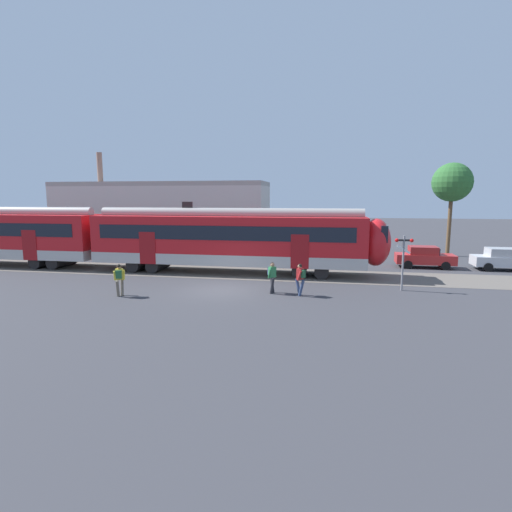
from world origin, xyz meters
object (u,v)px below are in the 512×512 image
at_px(pedestrian_yellow, 119,277).
at_px(pedestrian_red, 300,277).
at_px(commuter_train, 109,237).
at_px(pedestrian_green, 272,275).
at_px(parked_car_silver, 504,259).
at_px(parked_car_red, 424,257).
at_px(crossing_signal, 403,254).

relative_size(pedestrian_yellow, pedestrian_red, 1.00).
relative_size(commuter_train, pedestrian_yellow, 22.83).
xyz_separation_m(commuter_train, pedestrian_red, (13.78, -5.46, -1.26)).
distance_m(commuter_train, pedestrian_green, 13.39).
bearing_deg(pedestrian_yellow, pedestrian_red, 10.89).
relative_size(pedestrian_green, parked_car_silver, 0.41).
height_order(pedestrian_green, parked_car_red, pedestrian_green).
distance_m(commuter_train, pedestrian_yellow, 8.70).
bearing_deg(parked_car_silver, pedestrian_yellow, -152.90).
distance_m(pedestrian_yellow, parked_car_silver, 25.23).
bearing_deg(crossing_signal, parked_car_silver, 43.54).
distance_m(pedestrian_yellow, crossing_signal, 14.99).
bearing_deg(pedestrian_red, crossing_signal, 21.66).
distance_m(pedestrian_green, parked_car_silver, 17.64).
relative_size(commuter_train, pedestrian_red, 22.83).
relative_size(pedestrian_yellow, parked_car_red, 0.41).
xyz_separation_m(pedestrian_red, parked_car_red, (8.22, 9.87, -0.21)).
bearing_deg(pedestrian_red, parked_car_red, 50.23).
xyz_separation_m(pedestrian_yellow, pedestrian_red, (9.08, 1.75, 0.00)).
height_order(commuter_train, pedestrian_red, commuter_train).
distance_m(pedestrian_green, crossing_signal, 7.18).
height_order(pedestrian_yellow, parked_car_silver, pedestrian_yellow).
bearing_deg(pedestrian_green, pedestrian_yellow, -165.08).
xyz_separation_m(commuter_train, pedestrian_green, (12.28, -5.19, -1.26)).
distance_m(pedestrian_yellow, pedestrian_green, 7.85).
xyz_separation_m(pedestrian_yellow, parked_car_red, (17.30, 11.62, -0.21)).
bearing_deg(pedestrian_yellow, pedestrian_green, 14.92).
relative_size(commuter_train, parked_car_red, 9.38).
xyz_separation_m(commuter_train, parked_car_silver, (27.16, 4.29, -1.47)).
xyz_separation_m(pedestrian_yellow, parked_car_silver, (22.46, 11.50, -0.21)).
bearing_deg(parked_car_red, crossing_signal, -110.24).
height_order(pedestrian_red, crossing_signal, crossing_signal).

